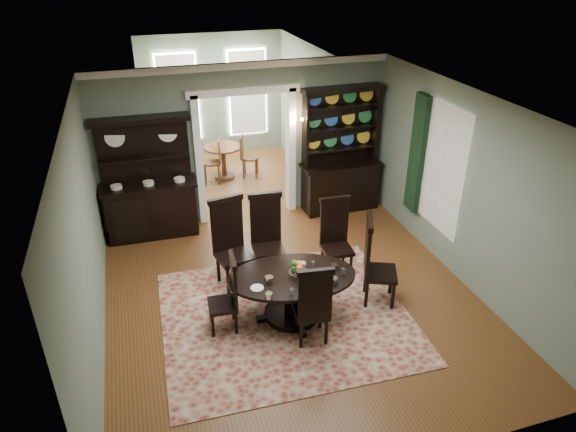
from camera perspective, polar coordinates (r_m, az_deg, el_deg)
name	(u,v)px	position (r m, az deg, el deg)	size (l,w,h in m)	color
room	(293,207)	(7.14, 0.54, 1.00)	(5.51, 6.01, 3.01)	brown
parlor	(220,106)	(12.16, -7.53, 11.99)	(3.51, 3.50, 3.01)	brown
doorway_trim	(245,137)	(9.76, -4.81, 8.75)	(2.08, 0.25, 2.57)	white
right_window	(430,161)	(8.95, 15.49, 5.87)	(0.15, 1.47, 2.12)	white
wall_sconce	(296,121)	(9.77, 0.86, 10.54)	(0.27, 0.21, 0.21)	#C08B33
rug	(286,316)	(7.64, -0.26, -11.02)	(3.52, 3.10, 0.01)	maroon
dining_table	(292,288)	(7.35, 0.45, -8.01)	(1.95, 1.89, 0.71)	black
centerpiece	(299,271)	(7.20, 1.20, -6.12)	(1.37, 0.88, 0.23)	silver
chair_far_left	(230,239)	(8.01, -6.44, -2.59)	(0.63, 0.61, 1.45)	black
chair_far_mid	(267,233)	(8.20, -2.38, -1.88)	(0.56, 0.53, 1.40)	black
chair_far_right	(335,234)	(8.28, 5.30, -2.02)	(0.51, 0.49, 1.31)	black
chair_end_left	(229,292)	(7.13, -6.61, -8.42)	(0.44, 0.46, 1.15)	black
chair_end_right	(373,259)	(7.64, 9.48, -4.75)	(0.65, 0.66, 1.40)	black
chair_near	(313,304)	(6.80, 2.84, -9.73)	(0.51, 0.49, 1.25)	black
sideboard	(150,196)	(9.64, -15.08, 2.18)	(1.70, 0.63, 2.22)	black
welsh_dresser	(340,167)	(10.30, 5.80, 5.48)	(1.60, 0.61, 2.48)	black
parlor_table	(223,157)	(11.89, -7.19, 6.48)	(0.83, 0.83, 0.77)	#583219
parlor_chair_left	(214,160)	(11.65, -8.18, 6.20)	(0.46, 0.44, 1.02)	#583219
parlor_chair_right	(247,155)	(11.91, -4.60, 6.76)	(0.46, 0.45, 0.98)	#583219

